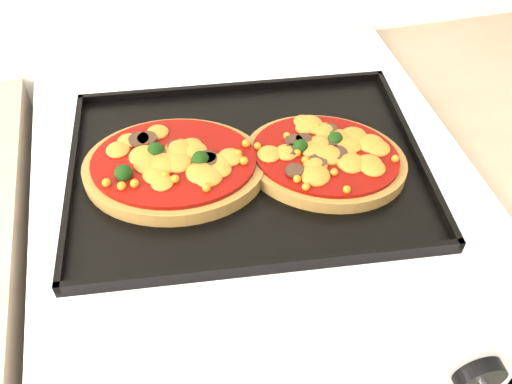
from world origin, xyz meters
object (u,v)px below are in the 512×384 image
object	(u,v)px
baking_tray	(247,165)
pizza_left	(174,165)
pizza_right	(325,158)
stove	(254,332)

from	to	relation	value
baking_tray	pizza_left	world-z (taller)	pizza_left
baking_tray	pizza_left	distance (m)	0.10
pizza_right	pizza_left	bearing A→B (deg)	170.73
pizza_left	pizza_right	xyz separation A→B (m)	(0.20, -0.03, -0.00)
baking_tray	stove	bearing A→B (deg)	49.65
stove	baking_tray	distance (m)	0.47
pizza_left	pizza_right	world-z (taller)	pizza_left
stove	pizza_left	world-z (taller)	pizza_left
stove	pizza_left	bearing A→B (deg)	-177.78
baking_tray	pizza_right	world-z (taller)	pizza_right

